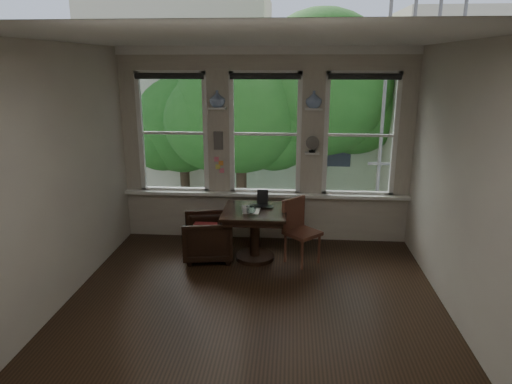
# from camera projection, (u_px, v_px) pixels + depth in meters

# --- Properties ---
(ground) EXTENTS (4.50, 4.50, 0.00)m
(ground) POSITION_uv_depth(u_px,v_px,m) (253.00, 306.00, 5.38)
(ground) COLOR black
(ground) RESTS_ON ground
(ceiling) EXTENTS (4.50, 4.50, 0.00)m
(ceiling) POSITION_uv_depth(u_px,v_px,m) (253.00, 39.00, 4.55)
(ceiling) COLOR silver
(ceiling) RESTS_ON ground
(wall_back) EXTENTS (4.50, 0.00, 4.50)m
(wall_back) POSITION_uv_depth(u_px,v_px,m) (265.00, 147.00, 7.12)
(wall_back) COLOR beige
(wall_back) RESTS_ON ground
(wall_front) EXTENTS (4.50, 0.00, 4.50)m
(wall_front) POSITION_uv_depth(u_px,v_px,m) (222.00, 277.00, 2.81)
(wall_front) COLOR beige
(wall_front) RESTS_ON ground
(wall_left) EXTENTS (0.00, 4.50, 4.50)m
(wall_left) POSITION_uv_depth(u_px,v_px,m) (54.00, 180.00, 5.13)
(wall_left) COLOR beige
(wall_left) RESTS_ON ground
(wall_right) EXTENTS (0.00, 4.50, 4.50)m
(wall_right) POSITION_uv_depth(u_px,v_px,m) (466.00, 188.00, 4.79)
(wall_right) COLOR beige
(wall_right) RESTS_ON ground
(window_left) EXTENTS (1.10, 0.12, 1.90)m
(window_left) POSITION_uv_depth(u_px,v_px,m) (173.00, 133.00, 7.17)
(window_left) COLOR white
(window_left) RESTS_ON ground
(window_center) EXTENTS (1.10, 0.12, 1.90)m
(window_center) POSITION_uv_depth(u_px,v_px,m) (265.00, 134.00, 7.06)
(window_center) COLOR white
(window_center) RESTS_ON ground
(window_right) EXTENTS (1.10, 0.12, 1.90)m
(window_right) POSITION_uv_depth(u_px,v_px,m) (360.00, 135.00, 6.95)
(window_right) COLOR white
(window_right) RESTS_ON ground
(shelf_left) EXTENTS (0.26, 0.16, 0.03)m
(shelf_left) POSITION_uv_depth(u_px,v_px,m) (217.00, 108.00, 6.91)
(shelf_left) COLOR white
(shelf_left) RESTS_ON ground
(shelf_right) EXTENTS (0.26, 0.16, 0.03)m
(shelf_right) POSITION_uv_depth(u_px,v_px,m) (313.00, 109.00, 6.80)
(shelf_right) COLOR white
(shelf_right) RESTS_ON ground
(intercom) EXTENTS (0.14, 0.06, 0.28)m
(intercom) POSITION_uv_depth(u_px,v_px,m) (218.00, 140.00, 7.08)
(intercom) COLOR #59544F
(intercom) RESTS_ON ground
(sticky_notes) EXTENTS (0.16, 0.01, 0.24)m
(sticky_notes) POSITION_uv_depth(u_px,v_px,m) (219.00, 162.00, 7.18)
(sticky_notes) COLOR pink
(sticky_notes) RESTS_ON ground
(desk_fan) EXTENTS (0.20, 0.20, 0.24)m
(desk_fan) POSITION_uv_depth(u_px,v_px,m) (312.00, 147.00, 6.94)
(desk_fan) COLOR #59544F
(desk_fan) RESTS_ON ground
(vase_left) EXTENTS (0.24, 0.24, 0.25)m
(vase_left) POSITION_uv_depth(u_px,v_px,m) (217.00, 99.00, 6.87)
(vase_left) COLOR white
(vase_left) RESTS_ON shelf_left
(vase_right) EXTENTS (0.24, 0.24, 0.25)m
(vase_right) POSITION_uv_depth(u_px,v_px,m) (314.00, 99.00, 6.76)
(vase_right) COLOR white
(vase_right) RESTS_ON shelf_right
(table) EXTENTS (0.90, 0.90, 0.75)m
(table) POSITION_uv_depth(u_px,v_px,m) (255.00, 235.00, 6.58)
(table) COLOR black
(table) RESTS_ON ground
(armchair_left) EXTENTS (0.81, 0.80, 0.65)m
(armchair_left) POSITION_uv_depth(u_px,v_px,m) (208.00, 237.00, 6.62)
(armchair_left) COLOR black
(armchair_left) RESTS_ON ground
(cushion_red) EXTENTS (0.45, 0.45, 0.06)m
(cushion_red) POSITION_uv_depth(u_px,v_px,m) (207.00, 229.00, 6.58)
(cushion_red) COLOR maroon
(cushion_red) RESTS_ON armchair_left
(side_chair_right) EXTENTS (0.59, 0.59, 0.92)m
(side_chair_right) POSITION_uv_depth(u_px,v_px,m) (303.00, 232.00, 6.43)
(side_chair_right) COLOR #442218
(side_chair_right) RESTS_ON ground
(laptop) EXTENTS (0.37, 0.28, 0.03)m
(laptop) POSITION_uv_depth(u_px,v_px,m) (261.00, 207.00, 6.54)
(laptop) COLOR black
(laptop) RESTS_ON table
(mug) EXTENTS (0.13, 0.13, 0.10)m
(mug) POSITION_uv_depth(u_px,v_px,m) (246.00, 210.00, 6.32)
(mug) COLOR white
(mug) RESTS_ON table
(drinking_glass) EXTENTS (0.17, 0.17, 0.11)m
(drinking_glass) POSITION_uv_depth(u_px,v_px,m) (251.00, 210.00, 6.31)
(drinking_glass) COLOR white
(drinking_glass) RESTS_ON table
(tablet) EXTENTS (0.16, 0.08, 0.22)m
(tablet) POSITION_uv_depth(u_px,v_px,m) (263.00, 197.00, 6.70)
(tablet) COLOR black
(tablet) RESTS_ON table
(papers) EXTENTS (0.24, 0.31, 0.00)m
(papers) POSITION_uv_depth(u_px,v_px,m) (252.00, 211.00, 6.44)
(papers) COLOR silver
(papers) RESTS_ON table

